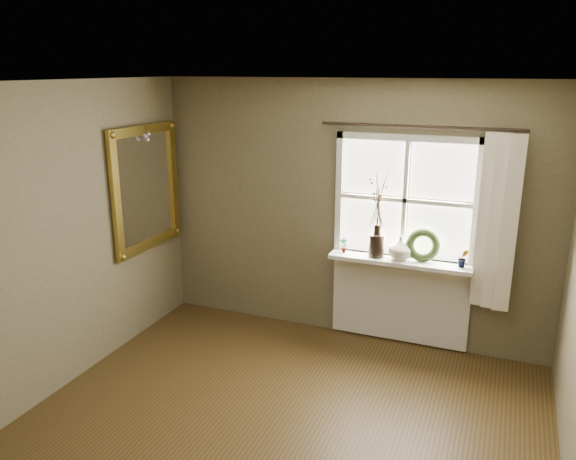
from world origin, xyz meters
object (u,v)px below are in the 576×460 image
Objects in this scene: dark_jug at (377,245)px; wreath at (423,249)px; cream_vase at (400,248)px; gilt_mirror at (146,188)px.

dark_jug is 0.44m from wreath.
cream_vase is (0.23, 0.00, 0.00)m from dark_jug.
gilt_mirror is (-2.72, -0.52, 0.48)m from wreath.
dark_jug is 0.23m from cream_vase.
cream_vase is 2.61m from gilt_mirror.
gilt_mirror is (-2.51, -0.48, 0.48)m from cream_vase.
cream_vase is at bearing 178.32° from wreath.
dark_jug is 0.70× the size of wreath.
dark_jug is at bearing 11.97° from gilt_mirror.
cream_vase is 0.21m from wreath.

